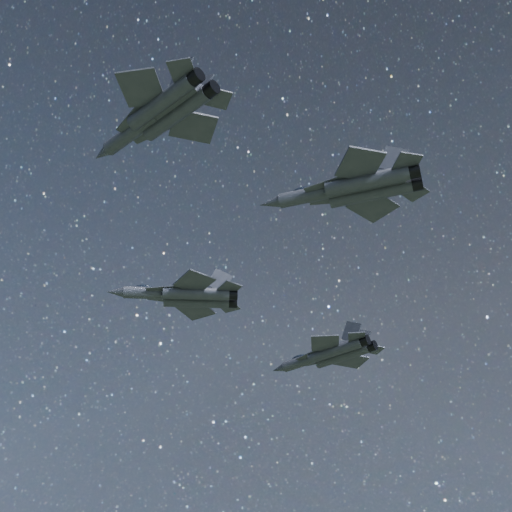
% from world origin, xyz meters
% --- Properties ---
extents(jet_lead, '(16.67, 11.04, 4.25)m').
position_xyz_m(jet_lead, '(-11.50, 3.25, 146.91)').
color(jet_lead, '#32343F').
extents(jet_left, '(16.67, 11.18, 4.21)m').
position_xyz_m(jet_left, '(2.41, 20.45, 145.01)').
color(jet_left, '#32343F').
extents(jet_right, '(15.69, 10.33, 4.02)m').
position_xyz_m(jet_right, '(-1.91, -24.93, 147.53)').
color(jet_right, '#32343F').
extents(jet_slot, '(18.17, 12.97, 4.64)m').
position_xyz_m(jet_slot, '(11.88, -6.40, 150.06)').
color(jet_slot, '#32343F').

